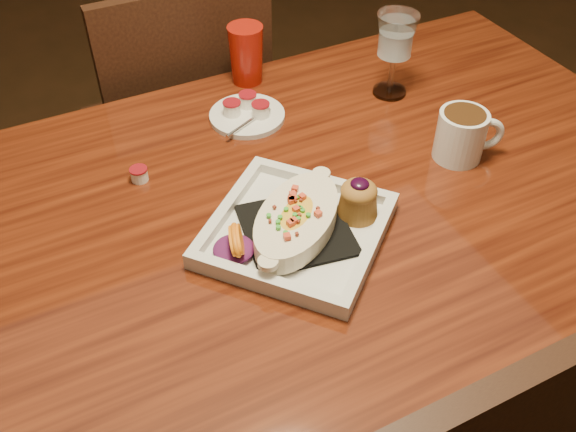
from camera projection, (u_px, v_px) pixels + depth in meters
name	position (u px, v px, depth m)	size (l,w,h in m)	color
floor	(291.00, 425.00, 1.61)	(7.00, 7.00, 0.00)	black
table	(292.00, 243.00, 1.16)	(1.50, 0.90, 0.75)	maroon
chair_far	(183.00, 129.00, 1.67)	(0.42, 0.42, 0.93)	black
plate	(302.00, 223.00, 1.02)	(0.37, 0.37, 0.08)	silver
coffee_mug	(463.00, 134.00, 1.16)	(0.12, 0.09, 0.09)	silver
goblet	(396.00, 40.00, 1.27)	(0.08, 0.08, 0.18)	silver
saucer	(247.00, 113.00, 1.28)	(0.15, 0.15, 0.10)	silver
creamer_loose	(139.00, 174.00, 1.13)	(0.03, 0.03, 0.03)	white
red_tumbler	(246.00, 54.00, 1.35)	(0.07, 0.07, 0.12)	#A1160B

